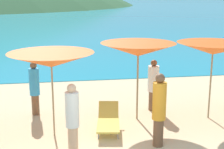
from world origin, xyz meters
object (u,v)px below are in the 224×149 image
Objects in this scene: umbrella_2 at (51,60)px; lounge_chair_4 at (108,120)px; umbrella_3 at (138,50)px; beachgoer_2 at (72,117)px; umbrella_4 at (213,49)px; beachgoer_4 at (153,84)px; beachgoer_0 at (35,87)px; beachgoer_1 at (159,108)px.

umbrella_2 is 2.32m from lounge_chair_4.
umbrella_3 is 3.03m from beachgoer_2.
umbrella_4 is 4.70m from beachgoer_2.
umbrella_2 is at bearing -160.94° from umbrella_3.
beachgoer_4 is at bearing 147.41° from umbrella_4.
umbrella_3 is at bearing 173.52° from umbrella_4.
beachgoer_0 is at bearing 150.85° from lounge_chair_4.
beachgoer_1 reaches higher than beachgoer_2.
beachgoer_2 is (-1.03, -1.13, 0.59)m from lounge_chair_4.
umbrella_2 reaches higher than beachgoer_4.
beachgoer_4 is (3.77, -0.18, -0.02)m from beachgoer_0.
lounge_chair_4 is at bearing -142.77° from umbrella_3.
lounge_chair_4 is 1.72m from beachgoer_1.
beachgoer_2 is (-2.12, 0.01, -0.09)m from beachgoer_1.
lounge_chair_4 is 2.31m from beachgoer_4.
lounge_chair_4 is (-1.00, -0.76, -1.83)m from umbrella_3.
umbrella_4 is (2.20, -0.25, 0.01)m from umbrella_3.
umbrella_2 is 4.72m from umbrella_4.
umbrella_2 is 0.96× the size of umbrella_3.
umbrella_3 is (2.48, 0.86, 0.06)m from umbrella_2.
beachgoer_2 is (0.46, -1.03, -1.18)m from umbrella_2.
umbrella_2 is 2.98m from beachgoer_1.
umbrella_4 reaches higher than beachgoer_0.
beachgoer_0 is (-0.59, 1.75, -1.18)m from umbrella_2.
beachgoer_0 is at bearing 167.81° from umbrella_4.
beachgoer_2 is at bearing -136.97° from umbrella_3.
umbrella_3 is 2.21m from umbrella_4.
beachgoer_4 is (2.72, 2.60, -0.03)m from beachgoer_2.
beachgoer_0 is at bearing 116.41° from beachgoer_4.
beachgoer_0 reaches higher than lounge_chair_4.
beachgoer_0 is at bearing -24.40° from beachgoer_2.
beachgoer_2 is at bearing -31.32° from beachgoer_0.
umbrella_2 reaches higher than beachgoer_0.
beachgoer_4 is at bearing -100.34° from beachgoer_1.
beachgoer_2 is at bearing -123.03° from lounge_chair_4.
umbrella_3 is 1.41× the size of beachgoer_4.
umbrella_4 reaches higher than beachgoer_4.
umbrella_3 reaches higher than umbrella_2.
umbrella_2 is at bearing -33.32° from beachgoer_0.
beachgoer_0 is (-5.27, 1.14, -1.25)m from umbrella_4.
umbrella_3 is 1.39× the size of beachgoer_2.
umbrella_2 is at bearing 145.37° from beachgoer_4.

